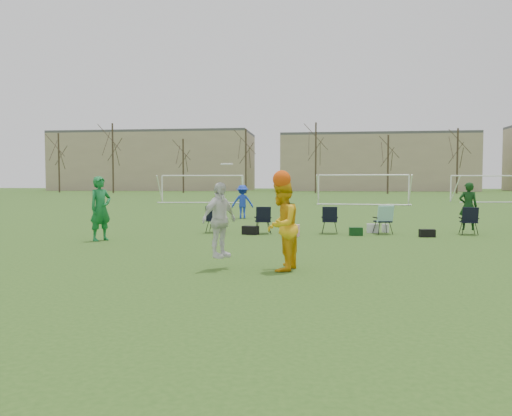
# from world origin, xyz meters

# --- Properties ---
(ground) EXTENTS (260.00, 260.00, 0.00)m
(ground) POSITION_xyz_m (0.00, 0.00, 0.00)
(ground) COLOR #2E5119
(ground) RESTS_ON ground
(fielder_green_near) EXTENTS (0.79, 0.88, 2.02)m
(fielder_green_near) POSITION_xyz_m (-6.50, 4.97, 1.01)
(fielder_green_near) COLOR #136E31
(fielder_green_near) RESTS_ON ground
(fielder_blue) EXTENTS (1.17, 0.78, 1.69)m
(fielder_blue) POSITION_xyz_m (-3.50, 14.96, 0.84)
(fielder_blue) COLOR #1A39C4
(fielder_blue) RESTS_ON ground
(center_contest) EXTENTS (2.19, 1.05, 2.25)m
(center_contest) POSITION_xyz_m (-0.90, 0.39, 1.00)
(center_contest) COLOR white
(center_contest) RESTS_ON ground
(sideline_setup) EXTENTS (9.65, 2.06, 1.83)m
(sideline_setup) POSITION_xyz_m (1.60, 8.07, 0.54)
(sideline_setup) COLOR #0E3310
(sideline_setup) RESTS_ON ground
(goal_left) EXTENTS (7.39, 0.76, 2.46)m
(goal_left) POSITION_xyz_m (-10.00, 34.00, 1.92)
(goal_left) COLOR white
(goal_left) RESTS_ON ground
(goal_mid) EXTENTS (7.40, 0.63, 2.46)m
(goal_mid) POSITION_xyz_m (4.00, 32.00, 1.92)
(goal_mid) COLOR white
(goal_mid) RESTS_ON ground
(goal_right) EXTENTS (7.35, 1.14, 2.46)m
(goal_right) POSITION_xyz_m (16.00, 38.00, 1.92)
(goal_right) COLOR white
(goal_right) RESTS_ON ground
(tree_line) EXTENTS (110.28, 3.28, 11.40)m
(tree_line) POSITION_xyz_m (0.24, 69.85, 5.09)
(tree_line) COLOR #382B21
(tree_line) RESTS_ON ground
(building_row) EXTENTS (126.00, 16.00, 13.00)m
(building_row) POSITION_xyz_m (6.73, 96.00, 5.99)
(building_row) COLOR tan
(building_row) RESTS_ON ground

